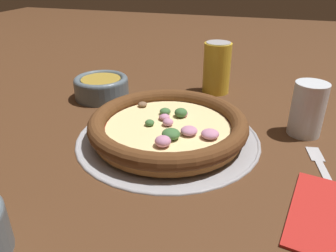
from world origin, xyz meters
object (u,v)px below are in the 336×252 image
at_px(pizza_tray, 168,137).
at_px(drinking_cup, 308,109).
at_px(bowl_near, 101,86).
at_px(beverage_can, 217,68).
at_px(fork, 324,172).
at_px(pizza, 168,126).

height_order(pizza_tray, drinking_cup, drinking_cup).
distance_m(bowl_near, beverage_can, 0.28).
xyz_separation_m(bowl_near, beverage_can, (-0.12, 0.25, 0.03)).
distance_m(pizza_tray, beverage_can, 0.27).
bearing_deg(fork, bowl_near, 59.60).
distance_m(pizza, drinking_cup, 0.26).
bearing_deg(bowl_near, fork, 69.23).
height_order(pizza, bowl_near, bowl_near).
height_order(pizza, fork, pizza).
relative_size(pizza, bowl_near, 2.28).
relative_size(pizza, beverage_can, 2.35).
relative_size(pizza_tray, drinking_cup, 3.33).
distance_m(pizza, beverage_can, 0.27).
height_order(drinking_cup, beverage_can, beverage_can).
height_order(bowl_near, beverage_can, beverage_can).
bearing_deg(bowl_near, pizza_tray, 55.28).
relative_size(pizza, fork, 1.64).
relative_size(pizza_tray, pizza, 1.16).
height_order(bowl_near, fork, bowl_near).
bearing_deg(beverage_can, drinking_cup, 49.50).
relative_size(pizza_tray, beverage_can, 2.73).
relative_size(drinking_cup, beverage_can, 0.82).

